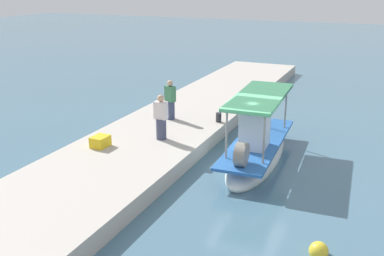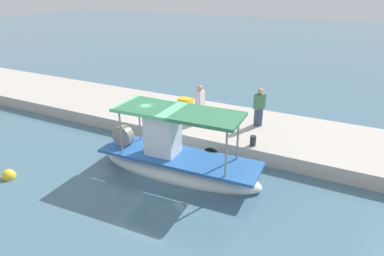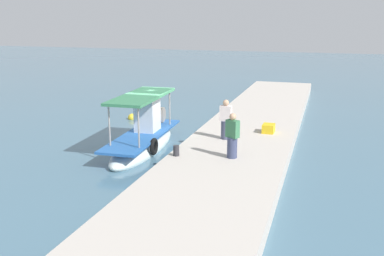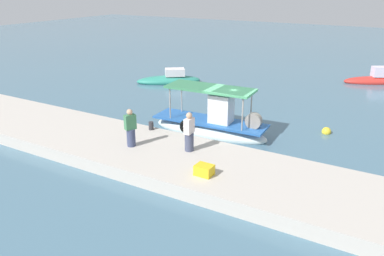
{
  "view_description": "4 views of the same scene",
  "coord_description": "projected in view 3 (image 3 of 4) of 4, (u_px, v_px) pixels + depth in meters",
  "views": [
    {
      "loc": [
        14.05,
        3.96,
        6.43
      ],
      "look_at": [
        -0.9,
        -2.61,
        1.02
      ],
      "focal_mm": 42.08,
      "sensor_mm": 36.0,
      "label": 1
    },
    {
      "loc": [
        -6.57,
        9.35,
        6.55
      ],
      "look_at": [
        -0.94,
        -1.81,
        1.11
      ],
      "focal_mm": 31.52,
      "sensor_mm": 36.0,
      "label": 2
    },
    {
      "loc": [
        -18.15,
        -7.76,
        5.71
      ],
      "look_at": [
        -0.72,
        -2.23,
        1.04
      ],
      "focal_mm": 40.06,
      "sensor_mm": 36.0,
      "label": 3
    },
    {
      "loc": [
        7.34,
        -16.86,
        7.44
      ],
      "look_at": [
        -0.96,
        -2.45,
        1.13
      ],
      "focal_mm": 35.9,
      "sensor_mm": 36.0,
      "label": 4
    }
  ],
  "objects": [
    {
      "name": "mooring_bollard",
      "position": [
        176.0,
        151.0,
        16.47
      ],
      "size": [
        0.24,
        0.24,
        0.41
      ],
      "primitive_type": "cylinder",
      "color": "#2D2D33",
      "rests_on": "dock_quay"
    },
    {
      "name": "fisherman_near_bollard",
      "position": [
        226.0,
        121.0,
        18.66
      ],
      "size": [
        0.39,
        0.5,
        1.75
      ],
      "color": "#40465F",
      "rests_on": "dock_quay"
    },
    {
      "name": "cargo_crate",
      "position": [
        268.0,
        128.0,
        19.83
      ],
      "size": [
        0.68,
        0.55,
        0.4
      ],
      "primitive_type": "cube",
      "rotation": [
        0.0,
        0.0,
        3.12
      ],
      "color": "yellow",
      "rests_on": "dock_quay"
    },
    {
      "name": "main_fishing_boat",
      "position": [
        144.0,
        139.0,
        19.23
      ],
      "size": [
        6.32,
        1.98,
        2.85
      ],
      "color": "white",
      "rests_on": "ground_plane"
    },
    {
      "name": "fisherman_by_crate",
      "position": [
        232.0,
        138.0,
        16.11
      ],
      "size": [
        0.51,
        0.56,
        1.73
      ],
      "color": "#394162",
      "rests_on": "dock_quay"
    },
    {
      "name": "dock_quay",
      "position": [
        241.0,
        144.0,
        19.11
      ],
      "size": [
        36.0,
        4.49,
        0.58
      ],
      "primitive_type": "cube",
      "color": "beige",
      "rests_on": "ground_plane"
    },
    {
      "name": "ground_plane",
      "position": [
        152.0,
        142.0,
        20.45
      ],
      "size": [
        120.0,
        120.0,
        0.0
      ],
      "primitive_type": "plane",
      "color": "slate"
    },
    {
      "name": "marker_buoy",
      "position": [
        132.0,
        118.0,
        25.07
      ],
      "size": [
        0.48,
        0.48,
        0.48
      ],
      "color": "yellow",
      "rests_on": "ground_plane"
    }
  ]
}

